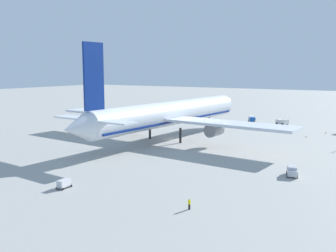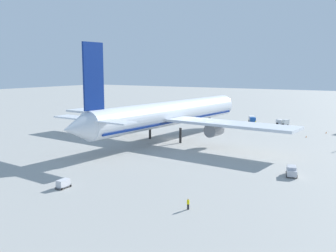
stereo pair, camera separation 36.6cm
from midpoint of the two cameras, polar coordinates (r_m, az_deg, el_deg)
name	(u,v)px [view 1 (the left image)]	position (r m, az deg, el deg)	size (l,w,h in m)	color
ground_plane	(171,139)	(115.11, 0.38, -1.97)	(600.00, 600.00, 0.00)	#9E9E99
airliner	(169,114)	(112.96, -0.01, 1.78)	(78.63, 78.12, 26.99)	silver
service_truck_1	(252,119)	(153.27, 12.32, 1.01)	(6.46, 4.54, 2.55)	#194CA5
service_truck_2	(282,122)	(150.02, 16.61, 0.61)	(4.28, 5.11, 2.33)	white
service_van	(292,171)	(79.68, 17.91, -6.38)	(4.49, 2.93, 1.97)	silver
baggage_cart_0	(64,183)	(70.92, -15.42, -8.27)	(3.47, 1.63, 1.54)	#595B60
ground_worker_0	(255,123)	(146.89, 12.80, 0.45)	(0.53, 0.53, 1.74)	navy
ground_worker_3	(189,204)	(58.63, 3.02, -11.54)	(0.56, 0.56, 1.69)	black
traffic_cone_0	(306,136)	(125.49, 19.82, -1.47)	(0.36, 0.36, 0.55)	orange
traffic_cone_1	(162,118)	(162.84, -0.91, 1.22)	(0.36, 0.36, 0.55)	orange
traffic_cone_3	(326,132)	(135.71, 22.42, -0.89)	(0.36, 0.36, 0.55)	orange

